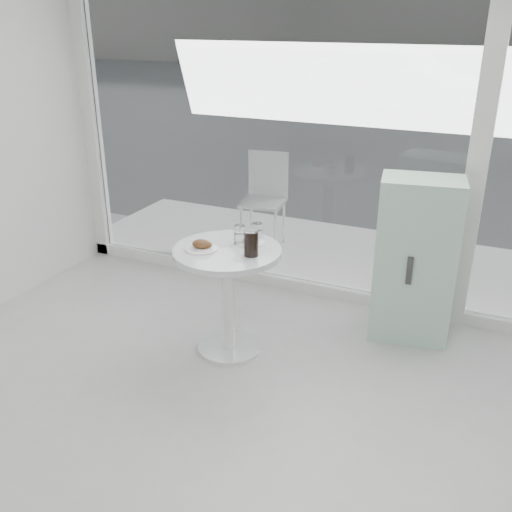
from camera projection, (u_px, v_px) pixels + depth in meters
The scene contains 12 objects.
storefront at pixel (366, 87), 4.08m from camera, with size 5.00×0.14×3.00m.
main_table at pixel (228, 279), 3.83m from camera, with size 0.72×0.72×0.77m.
patio_deck at pixel (366, 260), 5.44m from camera, with size 5.60×1.60×0.05m, color white.
street at pixel (478, 100), 15.66m from camera, with size 40.00×24.00×0.00m, color #3B3B3B.
mint_cabinet at pixel (415, 260), 4.01m from camera, with size 0.60×0.45×1.19m.
patio_chair at pixel (265, 194), 5.55m from camera, with size 0.45×0.45×0.92m.
car_white at pixel (401, 78), 13.49m from camera, with size 1.87×4.64×1.58m, color silver.
plate_fritter at pixel (202, 246), 3.72m from camera, with size 0.21×0.21×0.07m.
plate_donut at pixel (250, 240), 3.83m from camera, with size 0.20×0.20×0.05m.
water_tumbler_a at pixel (240, 236), 3.81m from camera, with size 0.08×0.08×0.13m.
water_tumbler_b at pixel (258, 232), 3.89m from camera, with size 0.07×0.07×0.11m.
cola_glass at pixel (251, 243), 3.61m from camera, with size 0.09×0.09×0.18m.
Camera 1 is at (1.11, -1.17, 2.20)m, focal length 40.00 mm.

